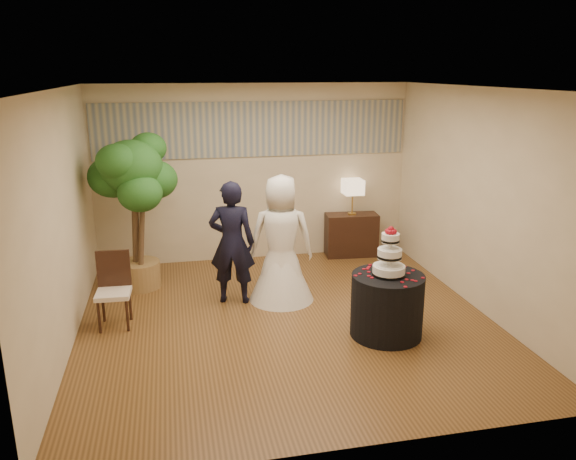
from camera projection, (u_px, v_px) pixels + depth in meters
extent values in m
cube|color=brown|center=(287.00, 320.00, 6.97)|extent=(5.00, 5.00, 0.00)
cube|color=white|center=(287.00, 88.00, 6.19)|extent=(5.00, 5.00, 0.00)
cube|color=beige|center=(255.00, 174.00, 8.93)|extent=(5.00, 0.06, 2.80)
cube|color=beige|center=(355.00, 290.00, 4.23)|extent=(5.00, 0.06, 2.80)
cube|color=beige|center=(61.00, 223.00, 6.08)|extent=(0.06, 5.00, 2.80)
cube|color=beige|center=(480.00, 201.00, 7.08)|extent=(0.06, 5.00, 2.80)
cube|color=gray|center=(254.00, 129.00, 8.72)|extent=(4.90, 0.02, 0.85)
imported|color=black|center=(232.00, 243.00, 7.32)|extent=(0.68, 0.53, 1.64)
imported|color=white|center=(281.00, 239.00, 7.38)|extent=(1.02, 1.02, 1.71)
cylinder|color=black|center=(387.00, 305.00, 6.49)|extent=(1.11, 1.11, 0.74)
cube|color=black|center=(351.00, 235.00, 9.31)|extent=(0.88, 0.44, 0.71)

